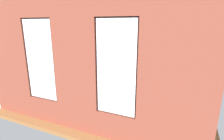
{
  "coord_description": "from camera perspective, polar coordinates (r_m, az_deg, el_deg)",
  "views": [
    {
      "loc": [
        -2.42,
        5.92,
        2.69
      ],
      "look_at": [
        -0.01,
        0.4,
        1.07
      ],
      "focal_mm": 28.0,
      "sensor_mm": 36.0,
      "label": 1
    }
  ],
  "objects": [
    {
      "name": "potted_plant_mid_room_small",
      "position": [
        7.17,
        9.53,
        -4.16
      ],
      "size": [
        0.34,
        0.34,
        0.5
      ],
      "color": "gray",
      "rests_on": "ground_plane"
    },
    {
      "name": "potted_plant_corner_near_left",
      "position": [
        8.09,
        23.54,
        0.04
      ],
      "size": [
        0.96,
        1.07,
        1.43
      ],
      "color": "#9E5638",
      "rests_on": "ground_plane"
    },
    {
      "name": "brick_wall_with_windows",
      "position": [
        4.28,
        -11.8,
        0.04
      ],
      "size": [
        6.1,
        0.3,
        3.26
      ],
      "color": "brown",
      "rests_on": "ground_plane"
    },
    {
      "name": "tv_flatscreen",
      "position": [
        7.83,
        -18.14,
        1.15
      ],
      "size": [
        1.02,
        0.2,
        0.73
      ],
      "color": "black",
      "rests_on": "media_console"
    },
    {
      "name": "potted_plant_corner_far_left",
      "position": [
        4.42,
        22.44,
        -13.9
      ],
      "size": [
        0.66,
        0.66,
        0.99
      ],
      "color": "beige",
      "rests_on": "ground_plane"
    },
    {
      "name": "potted_plant_between_couches",
      "position": [
        4.82,
        3.28,
        -11.49
      ],
      "size": [
        1.05,
        1.19,
        1.17
      ],
      "color": "beige",
      "rests_on": "ground_plane"
    },
    {
      "name": "couch_left",
      "position": [
        6.39,
        21.4,
        -7.68
      ],
      "size": [
        0.9,
        1.98,
        0.8
      ],
      "rotation": [
        0.0,
        0.0,
        1.55
      ],
      "color": "black",
      "rests_on": "ground_plane"
    },
    {
      "name": "papasan_chair",
      "position": [
        8.24,
        5.1,
        -0.72
      ],
      "size": [
        1.16,
        1.16,
        0.71
      ],
      "color": "olive",
      "rests_on": "ground_plane"
    },
    {
      "name": "potted_plant_foreground_right",
      "position": [
        9.35,
        -7.98,
        3.83
      ],
      "size": [
        0.91,
        0.91,
        1.34
      ],
      "color": "beige",
      "rests_on": "ground_plane"
    },
    {
      "name": "white_wall_right",
      "position": [
        7.95,
        -19.85,
        6.56
      ],
      "size": [
        0.1,
        4.88,
        3.26
      ],
      "primitive_type": "cube",
      "color": "silver",
      "rests_on": "ground_plane"
    },
    {
      "name": "remote_gray",
      "position": [
        7.04,
        5.8,
        -3.41
      ],
      "size": [
        0.17,
        0.13,
        0.02
      ],
      "primitive_type": "cube",
      "rotation": [
        0.0,
        0.0,
        5.28
      ],
      "color": "#59595B",
      "rests_on": "coffee_table"
    },
    {
      "name": "media_console",
      "position": [
        7.99,
        -17.79,
        -3.28
      ],
      "size": [
        0.93,
        0.42,
        0.54
      ],
      "primitive_type": "cube",
      "color": "black",
      "rests_on": "ground_plane"
    },
    {
      "name": "coffee_table",
      "position": [
        7.07,
        2.61,
        -3.87
      ],
      "size": [
        1.35,
        0.7,
        0.45
      ],
      "color": "olive",
      "rests_on": "ground_plane"
    },
    {
      "name": "potted_plant_by_left_couch",
      "position": [
        7.74,
        19.02,
        -3.14
      ],
      "size": [
        0.31,
        0.31,
        0.56
      ],
      "color": "#47423D",
      "rests_on": "ground_plane"
    },
    {
      "name": "potted_plant_near_tv",
      "position": [
        6.94,
        -19.42,
        -4.38
      ],
      "size": [
        0.48,
        0.48,
        0.78
      ],
      "color": "brown",
      "rests_on": "ground_plane"
    },
    {
      "name": "couch_by_window",
      "position": [
        5.44,
        -10.69,
        -10.86
      ],
      "size": [
        1.82,
        0.87,
        0.8
      ],
      "color": "black",
      "rests_on": "ground_plane"
    },
    {
      "name": "candle_jar",
      "position": [
        7.03,
        2.62,
        -2.95
      ],
      "size": [
        0.08,
        0.08,
        0.12
      ],
      "primitive_type": "cylinder",
      "color": "#B7333D",
      "rests_on": "coffee_table"
    },
    {
      "name": "cup_ceramic",
      "position": [
        6.91,
        3.09,
        -3.41
      ],
      "size": [
        0.08,
        0.08,
        0.09
      ],
      "primitive_type": "cylinder",
      "color": "#B23D38",
      "rests_on": "coffee_table"
    },
    {
      "name": "ground_plane",
      "position": [
        6.95,
        1.23,
        -8.1
      ],
      "size": [
        6.7,
        5.88,
        0.1
      ],
      "primitive_type": "cube",
      "color": "brown"
    },
    {
      "name": "remote_silver",
      "position": [
        7.18,
        1.61,
        -2.96
      ],
      "size": [
        0.12,
        0.17,
        0.02
      ],
      "primitive_type": "cube",
      "rotation": [
        0.0,
        0.0,
        5.83
      ],
      "color": "#B2B2B7",
      "rests_on": "coffee_table"
    }
  ]
}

